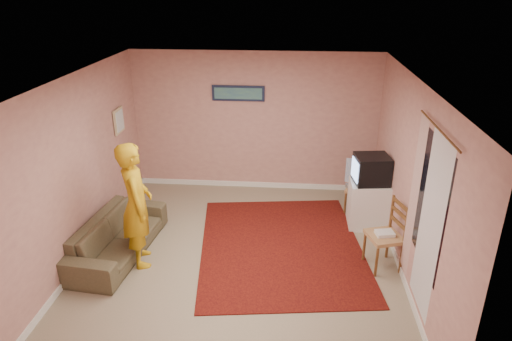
# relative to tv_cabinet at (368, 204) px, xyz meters

# --- Properties ---
(ground) EXTENTS (5.00, 5.00, 0.00)m
(ground) POSITION_rel_tv_cabinet_xyz_m (-1.95, -1.17, -0.38)
(ground) COLOR gray
(ground) RESTS_ON ground
(wall_back) EXTENTS (4.50, 0.02, 2.60)m
(wall_back) POSITION_rel_tv_cabinet_xyz_m (-1.95, 1.33, 0.92)
(wall_back) COLOR tan
(wall_back) RESTS_ON ground
(wall_front) EXTENTS (4.50, 0.02, 2.60)m
(wall_front) POSITION_rel_tv_cabinet_xyz_m (-1.95, -3.67, 0.92)
(wall_front) COLOR tan
(wall_front) RESTS_ON ground
(wall_left) EXTENTS (0.02, 5.00, 2.60)m
(wall_left) POSITION_rel_tv_cabinet_xyz_m (-4.20, -1.17, 0.92)
(wall_left) COLOR tan
(wall_left) RESTS_ON ground
(wall_right) EXTENTS (0.02, 5.00, 2.60)m
(wall_right) POSITION_rel_tv_cabinet_xyz_m (0.30, -1.17, 0.92)
(wall_right) COLOR tan
(wall_right) RESTS_ON ground
(ceiling) EXTENTS (4.50, 5.00, 0.02)m
(ceiling) POSITION_rel_tv_cabinet_xyz_m (-1.95, -1.17, 2.22)
(ceiling) COLOR white
(ceiling) RESTS_ON wall_back
(baseboard_back) EXTENTS (4.50, 0.02, 0.10)m
(baseboard_back) POSITION_rel_tv_cabinet_xyz_m (-1.95, 1.32, -0.33)
(baseboard_back) COLOR white
(baseboard_back) RESTS_ON ground
(baseboard_left) EXTENTS (0.02, 5.00, 0.10)m
(baseboard_left) POSITION_rel_tv_cabinet_xyz_m (-4.19, -1.17, -0.33)
(baseboard_left) COLOR white
(baseboard_left) RESTS_ON ground
(baseboard_right) EXTENTS (0.02, 5.00, 0.10)m
(baseboard_right) POSITION_rel_tv_cabinet_xyz_m (0.29, -1.17, -0.33)
(baseboard_right) COLOR white
(baseboard_right) RESTS_ON ground
(window) EXTENTS (0.01, 1.10, 1.50)m
(window) POSITION_rel_tv_cabinet_xyz_m (0.29, -2.07, 1.07)
(window) COLOR black
(window) RESTS_ON wall_right
(curtain_sheer) EXTENTS (0.01, 0.75, 2.10)m
(curtain_sheer) POSITION_rel_tv_cabinet_xyz_m (0.28, -2.22, 0.87)
(curtain_sheer) COLOR silver
(curtain_sheer) RESTS_ON wall_right
(curtain_floral) EXTENTS (0.01, 0.35, 2.10)m
(curtain_floral) POSITION_rel_tv_cabinet_xyz_m (0.26, -1.52, 0.87)
(curtain_floral) COLOR beige
(curtain_floral) RESTS_ON wall_right
(curtain_rod) EXTENTS (0.02, 1.40, 0.02)m
(curtain_rod) POSITION_rel_tv_cabinet_xyz_m (0.25, -2.07, 1.94)
(curtain_rod) COLOR brown
(curtain_rod) RESTS_ON wall_right
(picture_back) EXTENTS (0.95, 0.04, 0.28)m
(picture_back) POSITION_rel_tv_cabinet_xyz_m (-2.25, 1.30, 1.47)
(picture_back) COLOR #121A33
(picture_back) RESTS_ON wall_back
(picture_left) EXTENTS (0.04, 0.38, 0.42)m
(picture_left) POSITION_rel_tv_cabinet_xyz_m (-4.17, 0.43, 1.17)
(picture_left) COLOR #CAB88B
(picture_left) RESTS_ON wall_left
(area_rug) EXTENTS (2.75, 3.27, 0.02)m
(area_rug) POSITION_rel_tv_cabinet_xyz_m (-1.37, -0.79, -0.38)
(area_rug) COLOR black
(area_rug) RESTS_ON ground
(tv_cabinet) EXTENTS (0.60, 0.55, 0.77)m
(tv_cabinet) POSITION_rel_tv_cabinet_xyz_m (0.00, 0.00, 0.00)
(tv_cabinet) COLOR white
(tv_cabinet) RESTS_ON ground
(crt_tv) EXTENTS (0.58, 0.53, 0.45)m
(crt_tv) POSITION_rel_tv_cabinet_xyz_m (-0.01, -0.00, 0.61)
(crt_tv) COLOR black
(crt_tv) RESTS_ON tv_cabinet
(chair_a) EXTENTS (0.48, 0.47, 0.47)m
(chair_a) POSITION_rel_tv_cabinet_xyz_m (-0.11, 0.47, 0.14)
(chair_a) COLOR #A87B51
(chair_a) RESTS_ON ground
(dvd_player) EXTENTS (0.43, 0.37, 0.06)m
(dvd_player) POSITION_rel_tv_cabinet_xyz_m (-0.11, 0.47, 0.09)
(dvd_player) COLOR #AEAEB3
(dvd_player) RESTS_ON chair_a
(blue_throw) EXTENTS (0.41, 0.05, 0.43)m
(blue_throw) POSITION_rel_tv_cabinet_xyz_m (-0.11, 0.66, 0.31)
(blue_throw) COLOR #91BAEE
(blue_throw) RESTS_ON chair_a
(chair_b) EXTENTS (0.55, 0.56, 0.54)m
(chair_b) POSITION_rel_tv_cabinet_xyz_m (0.05, -1.18, 0.23)
(chair_b) COLOR #A87B51
(chair_b) RESTS_ON ground
(game_console) EXTENTS (0.27, 0.22, 0.05)m
(game_console) POSITION_rel_tv_cabinet_xyz_m (0.05, -1.18, 0.15)
(game_console) COLOR white
(game_console) RESTS_ON chair_b
(sofa) EXTENTS (0.96, 2.02, 0.57)m
(sofa) POSITION_rel_tv_cabinet_xyz_m (-3.75, -1.15, -0.10)
(sofa) COLOR brown
(sofa) RESTS_ON ground
(person) EXTENTS (0.64, 0.77, 1.80)m
(person) POSITION_rel_tv_cabinet_xyz_m (-3.35, -1.32, 0.52)
(person) COLOR #C49412
(person) RESTS_ON ground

